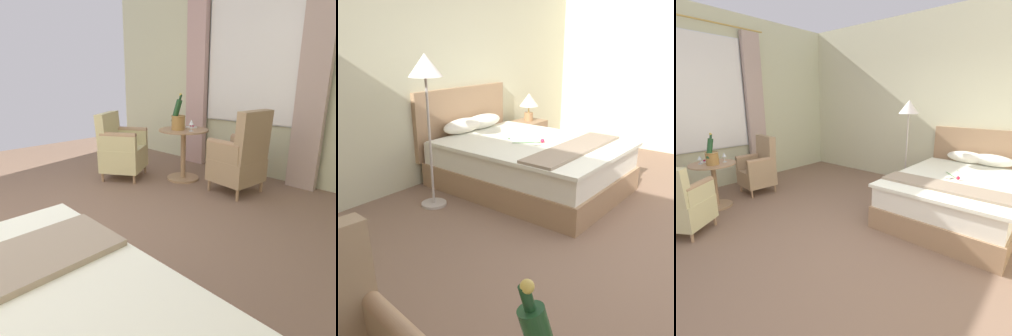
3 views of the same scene
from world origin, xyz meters
The scene contains 12 objects.
ground_plane centered at (0.00, 0.00, 0.00)m, with size 8.17×8.17×0.00m, color #7F614D.
wall_headboard_side centered at (0.00, 2.89, 1.60)m, with size 6.79×0.12×3.20m.
wall_window_side centered at (-3.38, 0.00, 1.59)m, with size 0.27×5.78×3.20m.
bed centered at (0.63, 1.73, 0.33)m, with size 1.66×2.28×1.17m.
floor_lamp_brass centered at (-0.48, 2.18, 1.39)m, with size 0.35×0.35×1.65m.
side_table_round centered at (-2.41, -0.42, 0.41)m, with size 0.67×0.67×0.70m.
champagne_bucket centered at (-2.33, -0.45, 0.84)m, with size 0.19×0.19×0.48m.
wine_glass_near_bucket centered at (-2.36, -0.25, 0.81)m, with size 0.07×0.07×0.15m.
wine_glass_near_edge centered at (-2.51, -0.55, 0.79)m, with size 0.07×0.07×0.13m.
snack_plate centered at (-2.59, -0.44, 0.71)m, with size 0.16×0.16×0.04m.
armchair_by_window centered at (-2.50, 0.42, 0.45)m, with size 0.60×0.60×1.02m.
armchair_facing_bed centered at (-1.86, -1.10, 0.41)m, with size 0.79×0.78×0.92m.
Camera 3 is at (1.65, -2.09, 1.67)m, focal length 28.00 mm.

